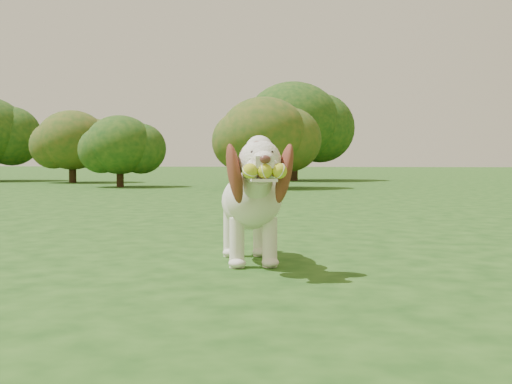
# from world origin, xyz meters

# --- Properties ---
(ground) EXTENTS (80.00, 80.00, 0.00)m
(ground) POSITION_xyz_m (0.00, 0.00, 0.00)
(ground) COLOR #173F12
(ground) RESTS_ON ground
(dog) EXTENTS (0.53, 1.04, 0.68)m
(dog) POSITION_xyz_m (0.51, -0.57, 0.36)
(dog) COLOR white
(dog) RESTS_ON ground
(shrub_a) EXTENTS (1.39, 1.39, 1.44)m
(shrub_a) POSITION_xyz_m (-3.41, 8.36, 0.84)
(shrub_a) COLOR #382314
(shrub_a) RESTS_ON ground
(shrub_e) EXTENTS (1.65, 1.65, 1.71)m
(shrub_e) POSITION_xyz_m (-5.33, 10.46, 1.01)
(shrub_e) COLOR #382314
(shrub_e) RESTS_ON ground
(shrub_i) EXTENTS (2.45, 2.45, 2.54)m
(shrub_i) POSITION_xyz_m (-0.27, 12.54, 1.50)
(shrub_i) COLOR #382314
(shrub_i) RESTS_ON ground
(shrub_b) EXTENTS (1.68, 1.68, 1.75)m
(shrub_b) POSITION_xyz_m (-0.48, 8.15, 1.03)
(shrub_b) COLOR #382314
(shrub_b) RESTS_ON ground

